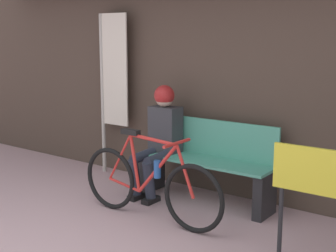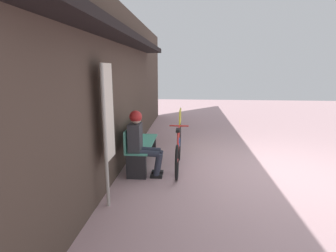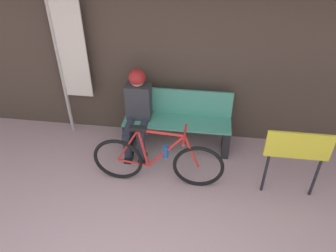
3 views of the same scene
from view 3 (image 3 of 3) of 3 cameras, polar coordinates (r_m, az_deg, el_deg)
storefront_wall at (r=4.48m, az=0.16°, el=16.70°), size 12.00×0.56×3.20m
park_bench_near at (r=4.72m, az=1.66°, el=0.54°), size 1.52×0.42×0.88m
bicycle at (r=4.15m, az=-1.81°, el=-6.13°), size 1.68×0.40×0.87m
person_seated at (r=4.53m, az=-5.36°, el=3.44°), size 0.34×0.62×1.24m
banner_pole at (r=4.82m, az=-16.89°, el=11.30°), size 0.45×0.05×2.05m
signboard at (r=4.07m, az=21.59°, el=-4.05°), size 0.75×0.04×0.94m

